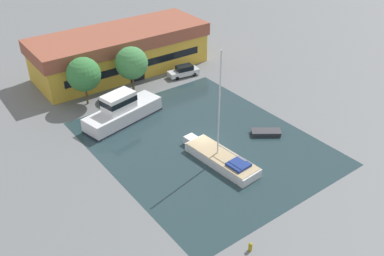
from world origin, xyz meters
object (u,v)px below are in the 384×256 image
object	(u,v)px
sailboat_moored	(221,158)
motor_cruiser	(122,111)
warehouse_building	(121,51)
parked_car	(184,71)
quay_tree_near_building	(132,63)
small_dinghy	(266,132)
quay_tree_by_water	(84,74)

from	to	relation	value
sailboat_moored	motor_cruiser	distance (m)	14.92
warehouse_building	sailboat_moored	size ratio (longest dim) A/B	2.10
warehouse_building	parked_car	distance (m)	10.32
quay_tree_near_building	small_dinghy	distance (m)	21.11
quay_tree_by_water	parked_car	size ratio (longest dim) A/B	1.33
quay_tree_near_building	parked_car	bearing A→B (deg)	0.17
quay_tree_near_building	small_dinghy	size ratio (longest dim) A/B	1.81
warehouse_building	small_dinghy	bearing A→B (deg)	-79.00
sailboat_moored	small_dinghy	xyz separation A→B (m)	(8.08, 1.06, -0.34)
quay_tree_near_building	small_dinghy	world-z (taller)	quay_tree_near_building
quay_tree_by_water	small_dinghy	bearing A→B (deg)	-55.36
quay_tree_near_building	quay_tree_by_water	size ratio (longest dim) A/B	1.02
parked_car	small_dinghy	distance (m)	19.53
parked_car	sailboat_moored	xyz separation A→B (m)	(-9.84, -20.50, -0.23)
quay_tree_by_water	motor_cruiser	xyz separation A→B (m)	(1.59, -6.97, -2.93)
motor_cruiser	quay_tree_by_water	bearing A→B (deg)	1.07
warehouse_building	quay_tree_near_building	distance (m)	8.19
motor_cruiser	quay_tree_near_building	bearing A→B (deg)	-51.81
warehouse_building	small_dinghy	size ratio (longest dim) A/B	7.31
small_dinghy	sailboat_moored	bearing A→B (deg)	133.71
quay_tree_by_water	sailboat_moored	size ratio (longest dim) A/B	0.51
quay_tree_near_building	sailboat_moored	distance (m)	20.86
parked_car	small_dinghy	world-z (taller)	parked_car
warehouse_building	parked_car	xyz separation A→B (m)	(6.46, -7.69, -2.40)
quay_tree_near_building	parked_car	size ratio (longest dim) A/B	1.35
parked_car	motor_cruiser	xyz separation A→B (m)	(-14.10, -6.23, 0.61)
sailboat_moored	quay_tree_by_water	bearing A→B (deg)	100.83
warehouse_building	quay_tree_by_water	distance (m)	11.62
warehouse_building	parked_car	size ratio (longest dim) A/B	5.45
parked_car	small_dinghy	xyz separation A→B (m)	(-1.75, -19.44, -0.57)
warehouse_building	sailboat_moored	distance (m)	28.52
motor_cruiser	parked_car	bearing A→B (deg)	-77.99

